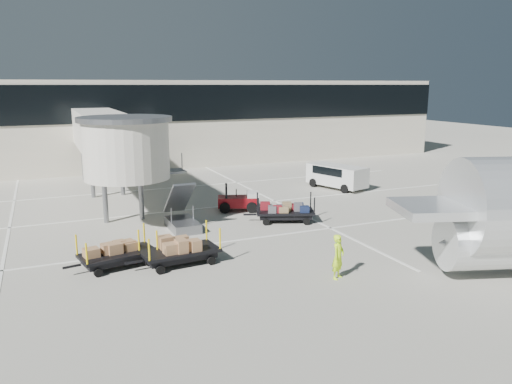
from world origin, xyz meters
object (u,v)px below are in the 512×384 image
(suitcase_cart, at_px, (285,212))
(box_cart_near, at_px, (179,251))
(minivan, at_px, (335,174))
(baggage_tug, at_px, (239,201))
(box_cart_far, at_px, (119,253))
(ground_worker, at_px, (338,257))

(suitcase_cart, relative_size, box_cart_near, 0.98)
(minivan, bearing_deg, box_cart_near, -160.85)
(baggage_tug, distance_m, box_cart_near, 9.75)
(baggage_tug, bearing_deg, box_cart_far, -120.10)
(suitcase_cart, bearing_deg, box_cart_far, -138.42)
(ground_worker, bearing_deg, suitcase_cart, 45.42)
(baggage_tug, relative_size, suitcase_cart, 0.69)
(box_cart_far, xyz_separation_m, minivan, (17.38, 10.41, 0.45))
(suitcase_cart, bearing_deg, minivan, 63.20)
(minivan, bearing_deg, box_cart_far, -166.85)
(box_cart_far, bearing_deg, suitcase_cart, 8.58)
(suitcase_cart, distance_m, minivan, 10.29)
(baggage_tug, xyz_separation_m, suitcase_cart, (1.45, -3.40, -0.02))
(suitcase_cart, relative_size, ground_worker, 2.20)
(box_cart_near, height_order, minivan, minivan)
(box_cart_far, height_order, ground_worker, ground_worker)
(ground_worker, bearing_deg, box_cart_near, 111.06)
(baggage_tug, height_order, box_cart_far, baggage_tug)
(suitcase_cart, distance_m, box_cart_near, 8.52)
(baggage_tug, bearing_deg, suitcase_cart, -47.15)
(box_cart_far, relative_size, minivan, 0.80)
(box_cart_near, relative_size, minivan, 0.83)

